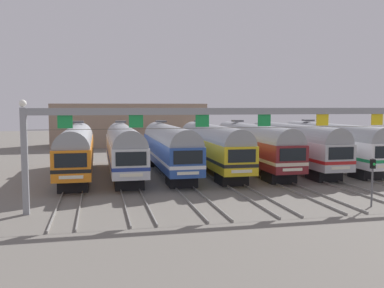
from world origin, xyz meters
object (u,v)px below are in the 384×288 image
(commuter_train_blue, at_px, (169,147))
(commuter_train_yellow, at_px, (212,146))
(catenary_gantry, at_px, (264,123))
(commuter_train_orange, at_px, (77,148))
(commuter_train_white, at_px, (331,143))
(commuter_train_silver, at_px, (124,148))
(commuter_train_maroon, at_px, (253,145))
(yard_signal_mast, at_px, (373,173))
(commuter_train_stainless, at_px, (293,144))

(commuter_train_blue, relative_size, commuter_train_yellow, 1.00)
(commuter_train_blue, bearing_deg, catenary_gantry, -72.26)
(commuter_train_orange, distance_m, commuter_train_white, 25.91)
(commuter_train_yellow, height_order, catenary_gantry, catenary_gantry)
(commuter_train_blue, relative_size, catenary_gantry, 0.58)
(commuter_train_silver, distance_m, commuter_train_maroon, 12.96)
(catenary_gantry, bearing_deg, yard_signal_mast, -22.99)
(commuter_train_stainless, distance_m, yard_signal_mast, 16.39)
(commuter_train_silver, height_order, commuter_train_blue, same)
(commuter_train_stainless, bearing_deg, yard_signal_mast, -97.57)
(commuter_train_stainless, bearing_deg, commuter_train_white, 0.06)
(commuter_train_silver, distance_m, commuter_train_blue, 4.32)
(commuter_train_orange, relative_size, commuter_train_yellow, 1.00)
(commuter_train_maroon, bearing_deg, catenary_gantry, -107.74)
(commuter_train_orange, distance_m, commuter_train_maroon, 17.27)
(commuter_train_orange, bearing_deg, catenary_gantry, -46.18)
(yard_signal_mast, bearing_deg, commuter_train_stainless, 82.43)
(commuter_train_blue, bearing_deg, commuter_train_yellow, 0.00)
(commuter_train_orange, height_order, commuter_train_blue, same)
(commuter_train_orange, relative_size, commuter_train_blue, 1.00)
(commuter_train_orange, height_order, yard_signal_mast, commuter_train_orange)
(catenary_gantry, bearing_deg, commuter_train_yellow, 90.00)
(commuter_train_silver, relative_size, catenary_gantry, 0.58)
(commuter_train_white, xyz_separation_m, yard_signal_mast, (-6.48, -16.25, -0.47))
(commuter_train_silver, xyz_separation_m, commuter_train_stainless, (17.27, -0.00, -0.00))
(commuter_train_white, bearing_deg, commuter_train_yellow, 180.00)
(commuter_train_yellow, xyz_separation_m, catenary_gantry, (0.00, -13.50, 2.77))
(commuter_train_yellow, bearing_deg, catenary_gantry, -90.00)
(commuter_train_orange, distance_m, catenary_gantry, 18.91)
(commuter_train_orange, xyz_separation_m, commuter_train_silver, (4.32, 0.00, 0.00))
(commuter_train_orange, distance_m, commuter_train_silver, 4.32)
(catenary_gantry, bearing_deg, commuter_train_blue, 107.74)
(commuter_train_stainless, relative_size, yard_signal_mast, 5.68)
(commuter_train_yellow, distance_m, commuter_train_white, 12.96)
(commuter_train_silver, distance_m, commuter_train_stainless, 17.27)
(commuter_train_blue, relative_size, commuter_train_stainless, 1.00)
(commuter_train_blue, relative_size, commuter_train_maroon, 1.00)
(commuter_train_blue, xyz_separation_m, catenary_gantry, (4.32, -13.50, 2.77))
(commuter_train_white, bearing_deg, commuter_train_orange, 180.00)
(commuter_train_maroon, xyz_separation_m, catenary_gantry, (-4.32, -13.50, 2.77))
(commuter_train_yellow, bearing_deg, commuter_train_blue, 180.00)
(commuter_train_white, bearing_deg, commuter_train_blue, 180.00)
(commuter_train_blue, height_order, commuter_train_stainless, commuter_train_blue)
(commuter_train_maroon, relative_size, commuter_train_white, 1.00)
(commuter_train_blue, bearing_deg, commuter_train_maroon, 0.00)
(commuter_train_silver, bearing_deg, commuter_train_stainless, -0.01)
(commuter_train_maroon, distance_m, commuter_train_stainless, 4.32)
(commuter_train_orange, xyz_separation_m, commuter_train_stainless, (21.59, -0.00, -0.00))
(commuter_train_silver, bearing_deg, catenary_gantry, -57.39)
(commuter_train_stainless, relative_size, catenary_gantry, 0.58)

